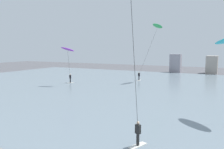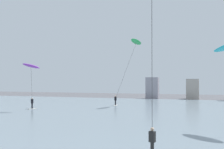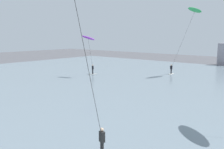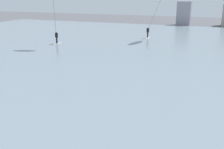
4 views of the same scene
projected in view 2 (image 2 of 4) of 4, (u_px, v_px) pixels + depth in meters
water_bay at (134, 112)px, 37.25m from camera, size 84.00×52.00×0.10m
far_shore_buildings at (224, 87)px, 60.09m from camera, size 25.96×5.19×6.65m
kitesurfer_purple at (31, 72)px, 39.27m from camera, size 3.02×3.47×6.71m
kitesurfer_green at (135, 47)px, 46.47m from camera, size 4.44×3.59×11.00m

